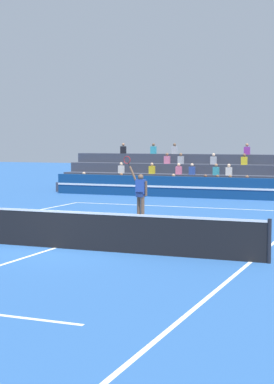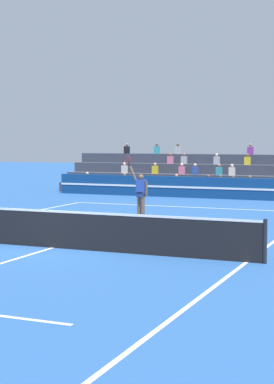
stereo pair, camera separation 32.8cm
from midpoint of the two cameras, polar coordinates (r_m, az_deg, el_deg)
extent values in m
plane|color=#285699|center=(18.14, -7.77, -4.96)|extent=(120.00, 120.00, 0.00)
cube|color=white|center=(28.98, 4.01, -1.33)|extent=(11.00, 0.10, 0.01)
cube|color=white|center=(16.16, 9.50, -6.14)|extent=(0.10, 23.80, 0.01)
cube|color=white|center=(23.87, -0.07, -2.60)|extent=(8.25, 0.10, 0.01)
cube|color=white|center=(18.14, -7.77, -4.94)|extent=(0.10, 12.85, 0.01)
cylinder|color=black|center=(15.98, 11.10, -4.30)|extent=(0.10, 0.10, 1.10)
cube|color=black|center=(18.07, -7.79, -3.39)|extent=(11.90, 0.02, 1.00)
cube|color=white|center=(18.00, -7.81, -1.72)|extent=(11.90, 0.04, 0.06)
cube|color=navy|center=(33.30, 6.46, 0.36)|extent=(18.00, 0.24, 1.10)
cube|color=white|center=(33.17, 6.40, 0.35)|extent=(18.00, 0.02, 0.10)
cube|color=#383D4C|center=(34.55, 7.03, 0.05)|extent=(19.35, 0.95, 0.55)
cube|color=#B2B2B7|center=(34.36, 6.89, 0.86)|extent=(0.32, 0.22, 0.44)
sphere|color=brown|center=(34.34, 6.90, 1.39)|extent=(0.18, 0.18, 0.18)
cube|color=black|center=(37.23, -4.99, 1.16)|extent=(0.32, 0.22, 0.44)
sphere|color=beige|center=(37.21, -4.99, 1.65)|extent=(0.18, 0.18, 0.18)
cube|color=purple|center=(33.98, 9.48, 0.79)|extent=(0.32, 0.22, 0.44)
sphere|color=brown|center=(33.96, 9.49, 1.33)|extent=(0.18, 0.18, 0.18)
cube|color=red|center=(34.53, 5.84, 0.89)|extent=(0.32, 0.22, 0.44)
sphere|color=brown|center=(34.52, 5.84, 1.42)|extent=(0.18, 0.18, 0.18)
cube|color=orange|center=(35.08, 3.00, 0.96)|extent=(0.32, 0.22, 0.44)
sphere|color=tan|center=(35.06, 3.00, 1.48)|extent=(0.18, 0.18, 0.18)
cube|color=orange|center=(36.22, -1.66, 1.08)|extent=(0.32, 0.22, 0.44)
sphere|color=#9E7051|center=(36.20, -1.66, 1.59)|extent=(0.18, 0.18, 0.18)
cube|color=silver|center=(34.18, 8.00, 0.83)|extent=(0.32, 0.22, 0.44)
sphere|color=brown|center=(34.17, 8.00, 1.36)|extent=(0.18, 0.18, 0.18)
cube|color=#383D4C|center=(35.44, 7.43, 0.61)|extent=(19.35, 0.95, 1.10)
cube|color=silver|center=(37.23, -1.67, 2.02)|extent=(0.32, 0.22, 0.44)
sphere|color=beige|center=(37.21, -1.67, 2.52)|extent=(0.18, 0.18, 0.18)
cube|color=#2D4CA5|center=(35.72, 4.65, 1.90)|extent=(0.32, 0.22, 0.44)
sphere|color=beige|center=(35.70, 4.65, 2.41)|extent=(0.18, 0.18, 0.18)
cube|color=teal|center=(35.33, 6.77, 1.86)|extent=(0.32, 0.22, 0.44)
sphere|color=#9E7051|center=(35.32, 6.78, 2.37)|extent=(0.18, 0.18, 0.18)
cube|color=pink|center=(35.96, 3.47, 1.93)|extent=(0.32, 0.22, 0.44)
sphere|color=beige|center=(35.94, 3.47, 2.44)|extent=(0.18, 0.18, 0.18)
cube|color=silver|center=(35.15, 7.90, 1.83)|extent=(0.32, 0.22, 0.44)
sphere|color=beige|center=(35.13, 7.91, 2.35)|extent=(0.18, 0.18, 0.18)
cube|color=yellow|center=(36.50, 1.08, 1.97)|extent=(0.32, 0.22, 0.44)
sphere|color=tan|center=(36.49, 1.08, 2.48)|extent=(0.18, 0.18, 0.18)
cube|color=#383D4C|center=(36.34, 7.82, 1.14)|extent=(19.35, 0.95, 1.65)
cube|color=pink|center=(37.17, 2.44, 2.87)|extent=(0.32, 0.22, 0.44)
sphere|color=brown|center=(37.16, 2.44, 3.36)|extent=(0.18, 0.18, 0.18)
cube|color=#B2B2B7|center=(36.33, 6.56, 2.80)|extent=(0.32, 0.22, 0.44)
sphere|color=beige|center=(36.32, 6.56, 3.31)|extent=(0.18, 0.18, 0.18)
cube|color=yellow|center=(35.90, 9.25, 2.75)|extent=(0.32, 0.22, 0.44)
sphere|color=brown|center=(35.89, 9.26, 3.26)|extent=(0.18, 0.18, 0.18)
cube|color=#B2B2B7|center=(36.90, 3.66, 2.85)|extent=(0.32, 0.22, 0.44)
sphere|color=brown|center=(36.89, 3.66, 3.35)|extent=(0.18, 0.18, 0.18)
cube|color=#383D4C|center=(37.25, 8.18, 1.64)|extent=(19.35, 0.95, 2.20)
cube|color=black|center=(39.21, -1.47, 3.76)|extent=(0.32, 0.22, 0.44)
sphere|color=#9E7051|center=(39.20, -1.47, 4.23)|extent=(0.18, 0.18, 0.18)
cube|color=purple|center=(36.83, 9.50, 3.65)|extent=(0.32, 0.22, 0.44)
sphere|color=#9E7051|center=(36.83, 9.50, 4.15)|extent=(0.18, 0.18, 0.18)
cube|color=teal|center=(38.46, 1.23, 3.75)|extent=(0.32, 0.22, 0.44)
sphere|color=brown|center=(38.46, 1.23, 4.23)|extent=(0.18, 0.18, 0.18)
cube|color=#B2B2B7|center=(38.01, 3.11, 3.73)|extent=(0.32, 0.22, 0.44)
sphere|color=brown|center=(38.00, 3.11, 4.22)|extent=(0.18, 0.18, 0.18)
cylinder|color=brown|center=(24.49, 0.12, -1.37)|extent=(0.14, 0.14, 0.90)
cylinder|color=brown|center=(24.68, -0.22, -1.32)|extent=(0.14, 0.14, 0.90)
cube|color=navy|center=(24.52, -0.06, -0.21)|extent=(0.35, 0.25, 0.20)
cube|color=#2D4CA5|center=(24.49, -0.06, 0.49)|extent=(0.39, 0.26, 0.56)
sphere|color=brown|center=(24.47, -0.06, 1.33)|extent=(0.22, 0.22, 0.22)
cube|color=white|center=(24.50, 0.07, -2.32)|extent=(0.16, 0.28, 0.09)
cube|color=white|center=(24.69, -0.27, -2.27)|extent=(0.16, 0.28, 0.09)
cylinder|color=brown|center=(24.37, 0.43, 0.33)|extent=(0.09, 0.09, 0.56)
cylinder|color=brown|center=(24.65, -0.76, 1.65)|extent=(0.36, 0.15, 0.58)
cylinder|color=black|center=(24.73, -1.11, 2.49)|extent=(0.13, 0.05, 0.21)
torus|color=#B21E1E|center=(24.77, -1.27, 2.86)|extent=(0.41, 0.10, 0.41)
sphere|color=#C6DB33|center=(20.84, 7.17, -3.61)|extent=(0.07, 0.07, 0.07)
camera|label=1|loc=(0.16, -90.40, -0.03)|focal=60.00mm
camera|label=2|loc=(0.16, 89.60, 0.03)|focal=60.00mm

